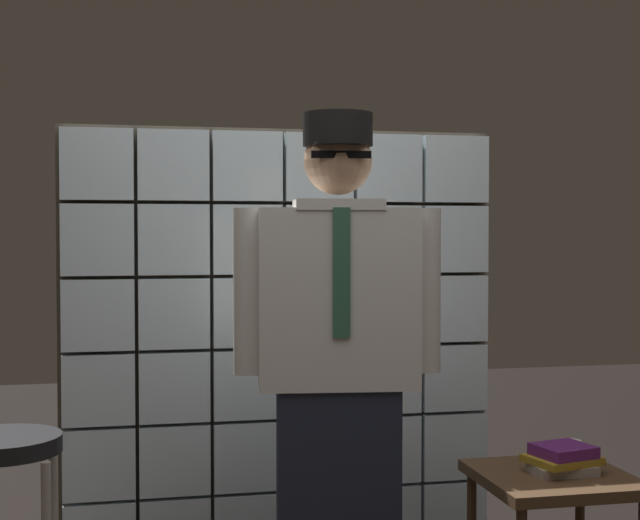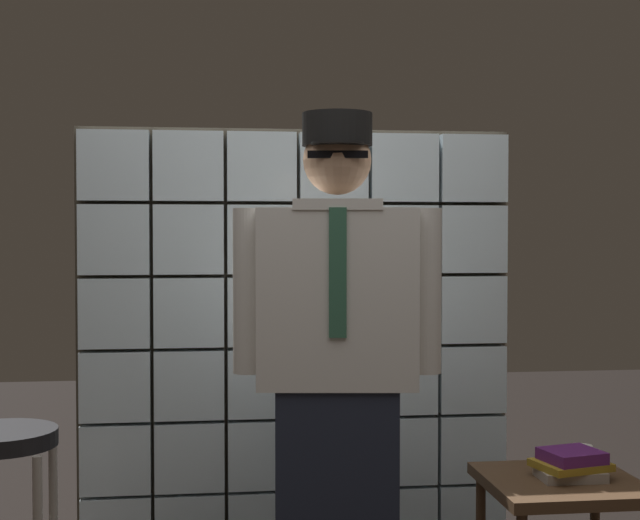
% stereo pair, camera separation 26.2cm
% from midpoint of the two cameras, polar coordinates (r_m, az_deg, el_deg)
% --- Properties ---
extents(glass_block_wall, '(1.80, 0.10, 1.80)m').
position_cam_midpoint_polar(glass_block_wall, '(3.81, -4.32, -5.41)').
color(glass_block_wall, silver).
rests_on(glass_block_wall, ground).
extents(standing_person, '(0.70, 0.33, 1.75)m').
position_cam_midpoint_polar(standing_person, '(3.07, -1.35, -6.59)').
color(standing_person, '#1E2333').
rests_on(standing_person, ground).
extents(bar_stool, '(0.34, 0.34, 0.77)m').
position_cam_midpoint_polar(bar_stool, '(2.92, -21.69, -13.93)').
color(bar_stool, black).
rests_on(bar_stool, ground).
extents(side_table, '(0.52, 0.52, 0.50)m').
position_cam_midpoint_polar(side_table, '(3.41, 12.14, -13.92)').
color(side_table, '#513823').
rests_on(side_table, ground).
extents(book_stack, '(0.27, 0.24, 0.10)m').
position_cam_midpoint_polar(book_stack, '(3.39, 12.69, -12.02)').
color(book_stack, gray).
rests_on(book_stack, side_table).
extents(coffee_mug, '(0.13, 0.08, 0.09)m').
position_cam_midpoint_polar(coffee_mug, '(3.49, 13.26, -11.63)').
color(coffee_mug, silver).
rests_on(coffee_mug, side_table).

